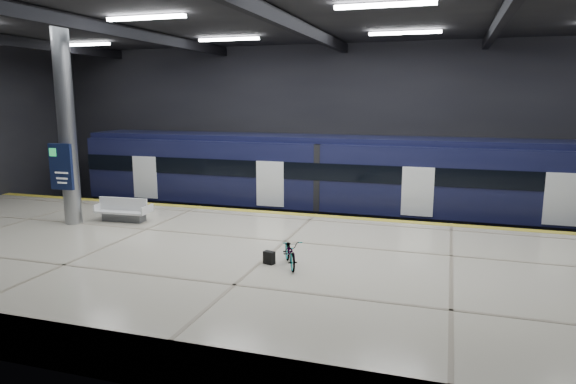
% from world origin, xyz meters
% --- Properties ---
extents(ground, '(30.00, 30.00, 0.00)m').
position_xyz_m(ground, '(0.00, 0.00, 0.00)').
color(ground, black).
rests_on(ground, ground).
extents(room_shell, '(30.10, 16.10, 8.05)m').
position_xyz_m(room_shell, '(-0.00, 0.00, 5.72)').
color(room_shell, black).
rests_on(room_shell, ground).
extents(platform, '(30.00, 11.00, 1.10)m').
position_xyz_m(platform, '(0.00, -2.50, 0.55)').
color(platform, beige).
rests_on(platform, ground).
extents(safety_strip, '(30.00, 0.40, 0.01)m').
position_xyz_m(safety_strip, '(0.00, 2.75, 1.11)').
color(safety_strip, gold).
rests_on(safety_strip, platform).
extents(rails, '(30.00, 1.52, 0.16)m').
position_xyz_m(rails, '(0.00, 5.50, 0.08)').
color(rails, gray).
rests_on(rails, ground).
extents(train, '(29.40, 2.84, 3.79)m').
position_xyz_m(train, '(2.51, 5.50, 2.06)').
color(train, black).
rests_on(train, ground).
extents(bench, '(2.02, 0.92, 0.87)m').
position_xyz_m(bench, '(-6.45, -0.21, 1.41)').
color(bench, '#595B60').
rests_on(bench, platform).
extents(bicycle, '(1.12, 1.56, 0.78)m').
position_xyz_m(bicycle, '(0.87, -3.25, 1.49)').
color(bicycle, '#99999E').
rests_on(bicycle, platform).
extents(pannier_bag, '(0.34, 0.26, 0.35)m').
position_xyz_m(pannier_bag, '(0.27, -3.25, 1.28)').
color(pannier_bag, black).
rests_on(pannier_bag, platform).
extents(info_column, '(0.90, 0.78, 6.90)m').
position_xyz_m(info_column, '(-8.00, -1.03, 4.46)').
color(info_column, '#9EA0A5').
rests_on(info_column, platform).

